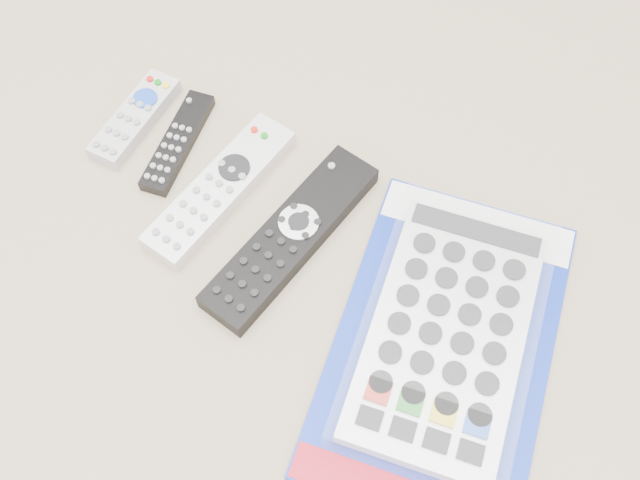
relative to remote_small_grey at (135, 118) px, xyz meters
The scene contains 5 objects.
remote_small_grey is the anchor object (origin of this frame).
remote_slim_black 0.07m from the remote_small_grey, ahead, with size 0.06×0.16×0.02m.
remote_silver_dvd 0.16m from the remote_small_grey, 14.47° to the right, with size 0.09×0.23×0.03m.
remote_large_black 0.27m from the remote_small_grey, 12.24° to the right, with size 0.10×0.27×0.03m.
jumbo_remote_packaged 0.48m from the remote_small_grey, 10.25° to the right, with size 0.28×0.41×0.05m.
Camera 1 is at (0.26, -0.32, 0.73)m, focal length 40.00 mm.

